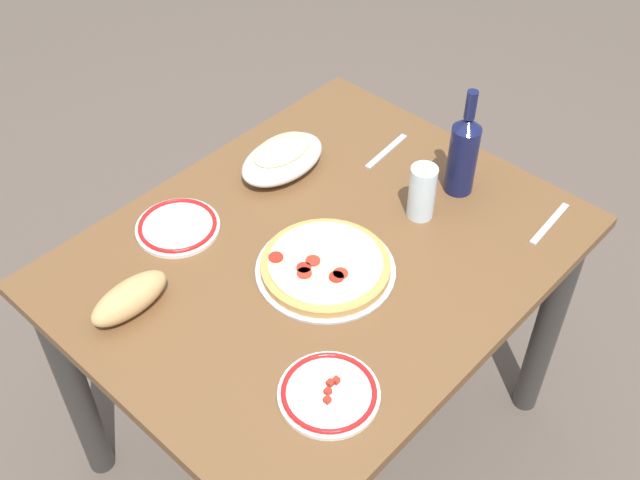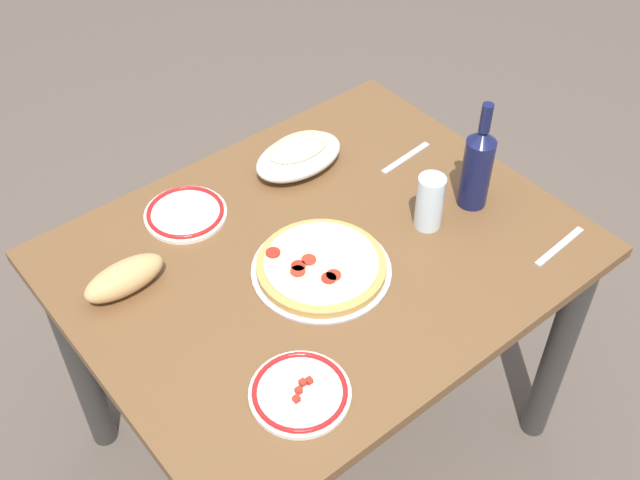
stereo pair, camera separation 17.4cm
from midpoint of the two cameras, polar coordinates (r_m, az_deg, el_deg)
ground_plane at (r=2.36m, az=-2.17°, el=-13.85°), size 8.00×8.00×0.00m
dining_table at (r=1.86m, az=-2.68°, el=-3.82°), size 1.11×0.89×0.76m
pepperoni_pizza at (r=1.70m, az=-2.52°, el=-2.07°), size 0.31×0.31×0.03m
baked_pasta_dish at (r=1.95m, az=-5.33°, el=5.93°), size 0.24×0.15×0.08m
wine_bottle at (r=1.86m, az=7.79°, el=6.22°), size 0.07×0.07×0.28m
water_glass at (r=1.80m, az=4.73°, el=3.37°), size 0.06×0.06×0.14m
side_plate_near at (r=1.50m, az=-2.72°, el=-11.28°), size 0.20×0.20×0.02m
side_plate_far at (r=1.85m, az=-13.01°, el=0.85°), size 0.20×0.20×0.02m
bread_loaf at (r=1.68m, az=-16.64°, el=-4.24°), size 0.18×0.08×0.07m
fork_left at (r=2.02m, az=2.41°, el=6.39°), size 0.17×0.03×0.00m
fork_right at (r=1.87m, az=13.90°, el=1.05°), size 0.17×0.03×0.00m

